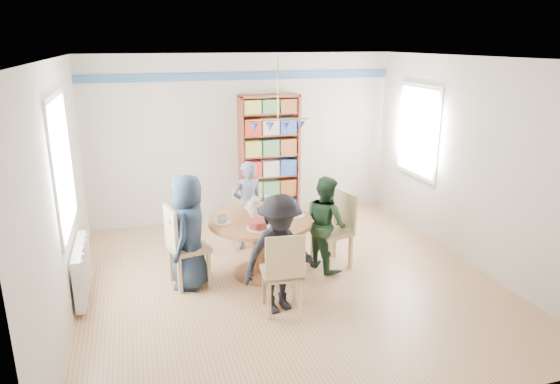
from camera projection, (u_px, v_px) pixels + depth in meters
name	position (u px, v px, depth m)	size (l,w,h in m)	color
ground	(289.00, 281.00, 6.24)	(5.00, 5.00, 0.00)	tan
room_shell	(251.00, 140.00, 6.48)	(5.00, 5.00, 5.00)	white
radiator	(82.00, 270.00, 5.75)	(0.12, 1.00, 0.60)	silver
dining_table	(261.00, 234.00, 6.27)	(1.30, 1.30, 0.75)	brown
chair_left	(182.00, 243.00, 5.98)	(0.53, 0.53, 1.01)	#DAC086
chair_right	(337.00, 225.00, 6.57)	(0.54, 0.54, 1.00)	#DAC086
chair_far	(245.00, 215.00, 7.21)	(0.45, 0.45, 0.85)	#DAC086
chair_near	(283.00, 270.00, 5.35)	(0.46, 0.46, 0.96)	#DAC086
person_left	(189.00, 232.00, 5.94)	(0.69, 0.45, 1.40)	#1A2639
person_right	(326.00, 223.00, 6.44)	(0.61, 0.47, 1.25)	#1B3720
person_far	(248.00, 205.00, 7.09)	(0.47, 0.31, 1.29)	gray
person_near	(279.00, 254.00, 5.39)	(0.87, 0.50, 1.34)	black
bookshelf	(269.00, 159.00, 8.19)	(0.98, 0.29, 2.06)	brown
tableware	(258.00, 214.00, 6.21)	(1.16, 1.16, 0.30)	white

